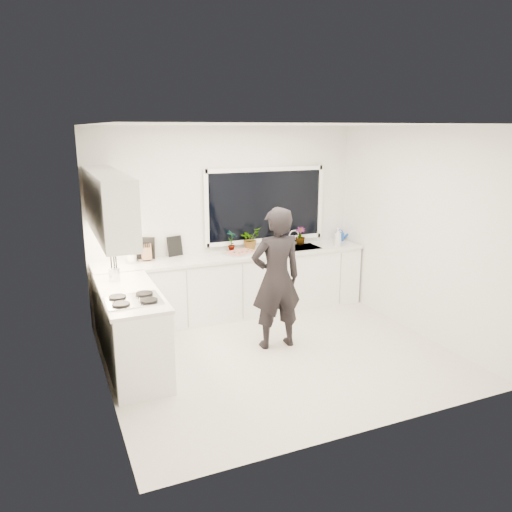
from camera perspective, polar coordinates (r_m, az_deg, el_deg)
name	(u,v)px	position (r m, az deg, el deg)	size (l,w,h in m)	color
floor	(278,355)	(6.19, 2.57, -11.21)	(4.00, 3.50, 0.02)	beige
wall_back	(227,221)	(7.32, -3.32, 4.04)	(4.00, 0.02, 2.70)	white
wall_left	(98,264)	(5.20, -17.62, -0.91)	(0.02, 3.50, 2.70)	white
wall_right	(418,232)	(6.84, 18.07, 2.62)	(0.02, 3.50, 2.70)	white
ceiling	(281,124)	(5.58, 2.90, 14.87)	(4.00, 3.50, 0.02)	white
window	(265,205)	(7.48, 1.09, 5.84)	(1.80, 0.02, 1.00)	black
base_cabinets_back	(235,286)	(7.26, -2.38, -3.44)	(3.92, 0.58, 0.88)	white
base_cabinets_left	(132,331)	(5.86, -13.98, -8.35)	(0.58, 1.60, 0.88)	white
countertop_back	(235,255)	(7.12, -2.39, 0.06)	(3.94, 0.62, 0.04)	silver
countertop_left	(130,293)	(5.70, -14.26, -4.08)	(0.62, 1.60, 0.04)	silver
upper_cabinets	(108,204)	(5.81, -16.57, 5.76)	(0.34, 2.10, 0.70)	white
sink	(300,250)	(7.57, 5.03, 0.63)	(0.58, 0.42, 0.14)	silver
faucet	(294,238)	(7.70, 4.36, 2.12)	(0.03, 0.03, 0.22)	silver
stovetop	(133,300)	(5.36, -13.87, -4.85)	(0.56, 0.48, 0.03)	black
person	(276,279)	(6.09, 2.32, -2.59)	(0.64, 0.42, 1.77)	black
pizza_tray	(241,253)	(7.13, -1.73, 0.36)	(0.43, 0.32, 0.03)	#BABABF
pizza	(241,252)	(7.12, -1.73, 0.49)	(0.39, 0.28, 0.01)	red
watering_can	(340,237)	(8.07, 9.53, 2.20)	(0.14, 0.14, 0.13)	#1347B8
paper_towel_roll	(131,253)	(6.83, -14.06, 0.31)	(0.11, 0.11, 0.26)	white
knife_block	(146,253)	(6.91, -12.41, 0.39)	(0.13, 0.10, 0.22)	#8A5B40
utensil_crock	(114,274)	(6.08, -15.88, -2.03)	(0.13, 0.13, 0.16)	#B3B3B7
picture_frame_large	(175,246)	(7.08, -9.26, 1.13)	(0.22, 0.02, 0.28)	black
picture_frame_small	(146,248)	(7.00, -12.49, 0.90)	(0.25, 0.02, 0.30)	black
herb_plants	(259,238)	(7.40, 0.36, 2.03)	(1.32, 0.37, 0.33)	#26662D
soap_bottles	(338,238)	(7.68, 9.30, 2.05)	(0.13, 0.12, 0.28)	#D8BF66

